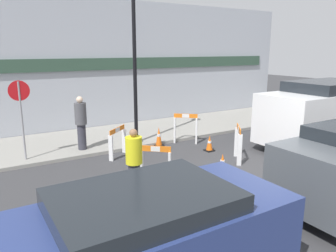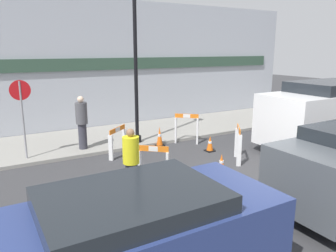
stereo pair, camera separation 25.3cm
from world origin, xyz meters
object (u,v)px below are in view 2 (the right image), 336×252
at_px(person_worker, 131,160).
at_px(parked_car_0, 132,239).
at_px(streetlamp_post, 135,29).
at_px(person_pedestrian, 82,121).
at_px(work_van, 330,112).
at_px(stop_sign, 22,107).

bearing_deg(person_worker, parked_car_0, -149.01).
height_order(streetlamp_post, person_pedestrian, streetlamp_post).
relative_size(streetlamp_post, parked_car_0, 1.47).
height_order(streetlamp_post, person_worker, streetlamp_post).
bearing_deg(person_pedestrian, work_van, 178.56).
height_order(stop_sign, person_worker, stop_sign).
bearing_deg(stop_sign, work_van, 160.89).
height_order(streetlamp_post, stop_sign, streetlamp_post).
xyz_separation_m(streetlamp_post, stop_sign, (-3.75, 0.06, -2.34)).
xyz_separation_m(stop_sign, work_van, (9.54, -3.65, -0.45)).
distance_m(stop_sign, person_pedestrian, 1.93).
bearing_deg(stop_sign, person_pedestrian, -174.14).
distance_m(person_worker, parked_car_0, 3.43).
xyz_separation_m(streetlamp_post, person_pedestrian, (-1.94, 0.19, -3.00)).
bearing_deg(person_pedestrian, streetlamp_post, -160.93).
bearing_deg(parked_car_0, person_pedestrian, 79.51).
height_order(parked_car_0, work_van, work_van).
height_order(person_pedestrian, parked_car_0, person_pedestrian).
xyz_separation_m(person_pedestrian, parked_car_0, (-1.30, -7.04, -0.16)).
xyz_separation_m(stop_sign, person_worker, (1.88, -3.77, -0.87)).
bearing_deg(streetlamp_post, stop_sign, 179.11).
height_order(streetlamp_post, parked_car_0, streetlamp_post).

